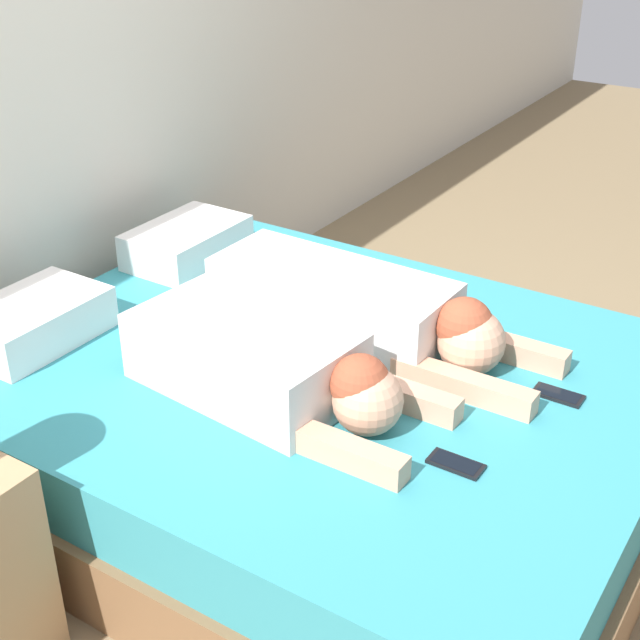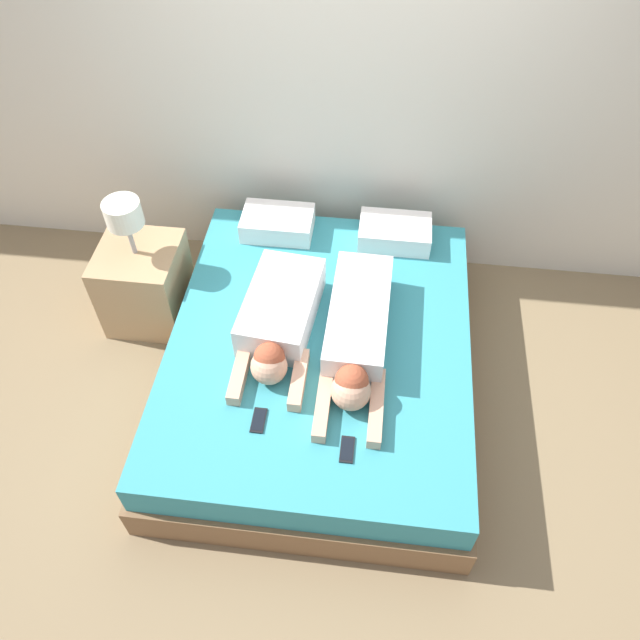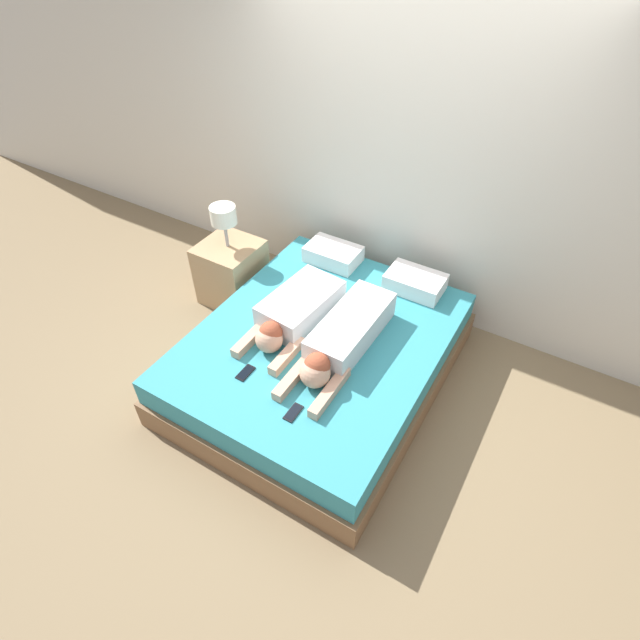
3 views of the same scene
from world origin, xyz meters
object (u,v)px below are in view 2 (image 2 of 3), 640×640
at_px(pillow_head_right, 395,233).
at_px(person_left, 279,320).
at_px(pillow_head_left, 278,223).
at_px(bed, 320,362).
at_px(cell_phone_right, 347,449).
at_px(cell_phone_left, 259,420).
at_px(person_right, 357,335).
at_px(nightstand, 144,281).

relative_size(pillow_head_right, person_left, 0.47).
height_order(pillow_head_left, person_left, person_left).
distance_m(bed, cell_phone_right, 0.76).
distance_m(pillow_head_left, cell_phone_left, 1.43).
distance_m(pillow_head_right, person_right, 0.91).
height_order(person_left, nightstand, nightstand).
height_order(person_right, nightstand, nightstand).
xyz_separation_m(bed, pillow_head_right, (0.38, 0.85, 0.30)).
distance_m(pillow_head_left, person_left, 0.85).
relative_size(pillow_head_right, cell_phone_left, 3.13).
xyz_separation_m(pillow_head_right, cell_phone_left, (-0.62, -1.42, -0.06)).
relative_size(bed, nightstand, 2.24).
bearing_deg(cell_phone_right, pillow_head_left, 111.10).
relative_size(cell_phone_left, nightstand, 0.15).
bearing_deg(person_right, person_left, 172.81).
distance_m(pillow_head_right, person_left, 1.03).
relative_size(pillow_head_left, person_left, 0.47).
xyz_separation_m(bed, cell_phone_right, (0.22, -0.68, 0.24)).
bearing_deg(nightstand, person_left, -23.74).
bearing_deg(pillow_head_left, nightstand, -152.59).
bearing_deg(person_left, bed, -3.71).
xyz_separation_m(pillow_head_right, cell_phone_right, (-0.16, -1.53, -0.06)).
relative_size(person_right, nightstand, 1.22).
height_order(pillow_head_left, cell_phone_right, pillow_head_left).
xyz_separation_m(bed, cell_phone_left, (-0.24, -0.57, 0.24)).
distance_m(bed, person_left, 0.41).
xyz_separation_m(bed, person_right, (0.21, -0.04, 0.33)).
xyz_separation_m(person_right, cell_phone_left, (-0.45, -0.53, -0.10)).
relative_size(bed, pillow_head_left, 4.69).
distance_m(pillow_head_left, cell_phone_right, 1.65).
bearing_deg(cell_phone_right, person_left, 122.56).
xyz_separation_m(bed, pillow_head_left, (-0.38, 0.85, 0.30)).
relative_size(pillow_head_left, nightstand, 0.48).
height_order(person_left, cell_phone_right, person_left).
distance_m(cell_phone_left, cell_phone_right, 0.47).
relative_size(cell_phone_left, cell_phone_right, 1.00).
distance_m(cell_phone_left, nightstand, 1.38).
relative_size(pillow_head_left, cell_phone_left, 3.13).
bearing_deg(pillow_head_right, nightstand, -165.01).
bearing_deg(pillow_head_left, pillow_head_right, 0.00).
height_order(pillow_head_right, nightstand, nightstand).
distance_m(bed, person_right, 0.39).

